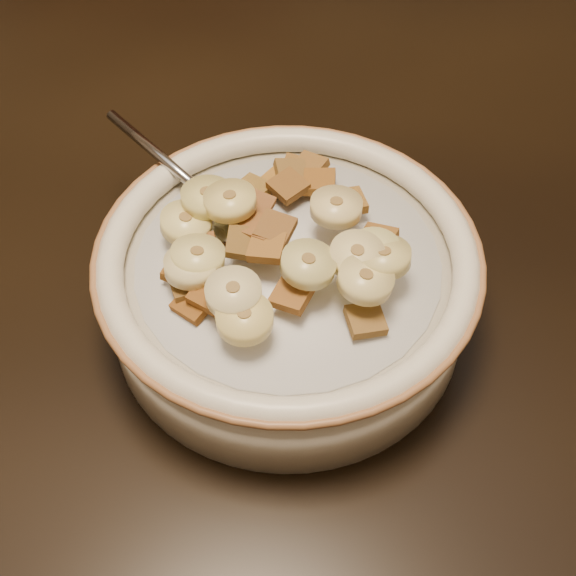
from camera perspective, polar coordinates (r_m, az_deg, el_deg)
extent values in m
cube|color=black|center=(0.56, -16.46, -3.17)|extent=(1.41, 0.91, 0.04)
cube|color=black|center=(1.15, -9.39, 17.01)|extent=(0.61, 0.61, 1.06)
cylinder|color=beige|center=(0.50, 0.00, -0.25)|extent=(0.22, 0.22, 0.05)
cylinder|color=silver|center=(0.48, 0.00, 1.72)|extent=(0.18, 0.18, 0.00)
ellipsoid|color=#A3A3A5|center=(0.49, -3.02, 4.20)|extent=(0.06, 0.07, 0.01)
cube|color=brown|center=(0.46, -0.91, 4.24)|extent=(0.03, 0.03, 0.01)
cube|color=brown|center=(0.53, 0.67, 8.44)|extent=(0.03, 0.03, 0.01)
cube|color=brown|center=(0.49, -2.37, 5.85)|extent=(0.03, 0.03, 0.01)
cube|color=brown|center=(0.45, -5.56, -0.44)|extent=(0.03, 0.03, 0.01)
cube|color=brown|center=(0.52, 1.47, 8.58)|extent=(0.03, 0.03, 0.01)
cube|color=brown|center=(0.44, 0.27, -0.48)|extent=(0.03, 0.03, 0.01)
cube|color=brown|center=(0.46, -1.50, 2.91)|extent=(0.03, 0.03, 0.01)
cube|color=brown|center=(0.51, 2.24, 7.56)|extent=(0.03, 0.03, 0.01)
cube|color=brown|center=(0.44, 5.54, -2.29)|extent=(0.02, 0.02, 0.01)
cube|color=olive|center=(0.52, -0.40, 7.74)|extent=(0.03, 0.03, 0.01)
cube|color=brown|center=(0.46, -7.05, 0.12)|extent=(0.02, 0.02, 0.01)
cube|color=brown|center=(0.45, -6.70, -1.07)|extent=(0.03, 0.03, 0.01)
cube|color=brown|center=(0.48, 6.39, 3.54)|extent=(0.03, 0.03, 0.01)
cube|color=brown|center=(0.47, -7.46, 1.29)|extent=(0.03, 0.03, 0.01)
cube|color=brown|center=(0.52, 1.12, 8.11)|extent=(0.03, 0.03, 0.01)
cube|color=brown|center=(0.50, 0.01, 7.26)|extent=(0.03, 0.03, 0.01)
cube|color=brown|center=(0.52, 0.26, 8.19)|extent=(0.02, 0.02, 0.01)
cube|color=brown|center=(0.46, -3.16, 3.21)|extent=(0.03, 0.03, 0.01)
cube|color=brown|center=(0.47, -2.13, 4.25)|extent=(0.03, 0.03, 0.01)
cube|color=brown|center=(0.47, -6.25, 2.63)|extent=(0.02, 0.02, 0.01)
cube|color=olive|center=(0.50, 4.32, 6.15)|extent=(0.02, 0.02, 0.01)
cube|color=olive|center=(0.51, -2.52, 7.04)|extent=(0.03, 0.03, 0.01)
cylinder|color=#D8C984|center=(0.44, 1.46, 1.70)|extent=(0.03, 0.03, 0.01)
cylinder|color=beige|center=(0.45, 6.15, 2.49)|extent=(0.04, 0.04, 0.01)
cylinder|color=#E1CC87|center=(0.45, 6.81, 2.21)|extent=(0.04, 0.04, 0.02)
cylinder|color=#D2BB88|center=(0.47, 3.45, 5.77)|extent=(0.04, 0.04, 0.01)
cylinder|color=#FEECA7|center=(0.45, 4.92, 2.30)|extent=(0.04, 0.04, 0.01)
cylinder|color=#D4C17C|center=(0.44, 5.54, 0.58)|extent=(0.04, 0.04, 0.01)
cylinder|color=beige|center=(0.46, -6.90, 1.59)|extent=(0.03, 0.03, 0.01)
cylinder|color=beige|center=(0.43, -3.90, -0.34)|extent=(0.04, 0.04, 0.01)
cylinder|color=#D5C16A|center=(0.47, -4.15, 6.21)|extent=(0.04, 0.04, 0.01)
cylinder|color=#E9D28A|center=(0.48, -7.25, 4.63)|extent=(0.04, 0.04, 0.01)
cylinder|color=#F6D577|center=(0.43, -3.11, -2.17)|extent=(0.04, 0.04, 0.01)
cylinder|color=#EBDD84|center=(0.48, -5.79, 6.45)|extent=(0.04, 0.04, 0.01)
cylinder|color=#ECE291|center=(0.46, -6.43, 2.24)|extent=(0.03, 0.03, 0.02)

